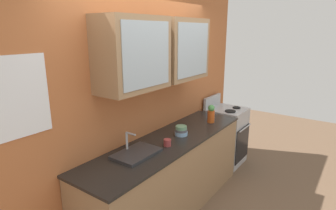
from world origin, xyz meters
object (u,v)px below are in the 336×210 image
object	(u,v)px
stove_range	(226,135)
cup_near_sink	(167,143)
bowl_stack	(181,131)
vase	(211,114)
sink_faucet	(136,153)

from	to	relation	value
stove_range	cup_near_sink	xyz separation A→B (m)	(-1.77, -0.08, 0.49)
bowl_stack	vase	distance (m)	0.65
sink_faucet	cup_near_sink	xyz separation A→B (m)	(0.37, -0.13, 0.02)
vase	cup_near_sink	distance (m)	1.01
stove_range	bowl_stack	world-z (taller)	stove_range
stove_range	sink_faucet	size ratio (longest dim) A/B	2.31
cup_near_sink	stove_range	bearing A→B (deg)	2.67
bowl_stack	cup_near_sink	size ratio (longest dim) A/B	1.36
cup_near_sink	vase	bearing A→B (deg)	-0.84
stove_range	bowl_stack	bearing A→B (deg)	-178.90
stove_range	vase	distance (m)	0.96
stove_range	sink_faucet	bearing A→B (deg)	178.77
sink_faucet	bowl_stack	world-z (taller)	sink_faucet
stove_range	vase	world-z (taller)	vase
bowl_stack	cup_near_sink	bearing A→B (deg)	-171.26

